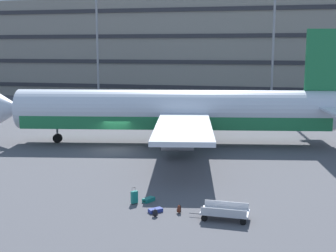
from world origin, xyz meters
TOP-DOWN VIEW (x-y plane):
  - ground_plane at (0.00, 0.00)m, footprint 600.00×600.00m
  - terminal_structure at (0.00, 51.72)m, footprint 154.19×21.94m
  - airliner at (5.31, 3.72)m, footprint 36.67×29.71m
  - light_mast_left at (-14.56, 33.52)m, footprint 1.80×0.50m
  - light_mast_center_left at (14.09, 33.52)m, footprint 1.80×0.50m
  - suitcase_orange at (6.89, -13.23)m, footprint 0.72×0.87m
  - suitcase_small at (7.75, -14.89)m, footprint 0.85×0.83m
  - suitcase_black at (6.15, -13.79)m, footprint 0.42×0.44m
  - backpack_purple at (7.92, -15.59)m, footprint 0.36×0.39m
  - backpack_silver at (9.09, -14.75)m, footprint 0.32×0.38m
  - baggage_cart at (11.74, -15.13)m, footprint 3.32×1.39m

SIDE VIEW (x-z plane):
  - ground_plane at x=0.00m, z-range 0.00..0.00m
  - suitcase_small at x=7.75m, z-range 0.00..0.21m
  - suitcase_orange at x=6.89m, z-range 0.00..0.24m
  - backpack_purple at x=7.92m, z-range -0.03..0.45m
  - backpack_silver at x=9.09m, z-range -0.03..0.50m
  - suitcase_black at x=6.15m, z-range -0.08..0.92m
  - baggage_cart at x=11.74m, z-range 0.02..0.84m
  - airliner at x=5.31m, z-range -2.32..8.71m
  - terminal_structure at x=0.00m, z-range 0.00..18.09m
  - light_mast_left at x=-14.56m, z-range 1.72..25.27m
  - light_mast_center_left at x=14.09m, z-range 1.75..27.77m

